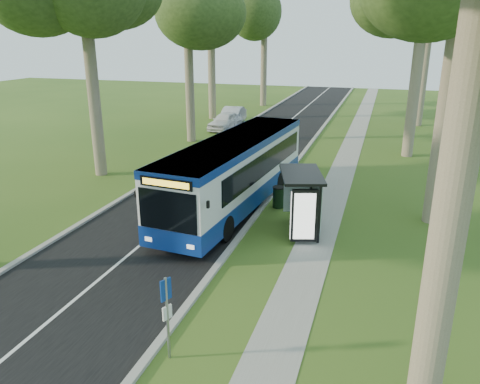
{
  "coord_description": "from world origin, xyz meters",
  "views": [
    {
      "loc": [
        5.19,
        -14.8,
        7.85
      ],
      "look_at": [
        -0.31,
        2.81,
        1.6
      ],
      "focal_mm": 35.0,
      "sensor_mm": 36.0,
      "label": 1
    }
  ],
  "objects_px": {
    "bus": "(236,172)",
    "bus_stop_sign": "(167,309)",
    "car_silver": "(232,116)",
    "litter_bin": "(279,197)",
    "bus_shelter": "(302,194)",
    "car_white": "(225,121)"
  },
  "relations": [
    {
      "from": "bus_shelter",
      "to": "litter_bin",
      "type": "distance_m",
      "value": 3.54
    },
    {
      "from": "car_white",
      "to": "car_silver",
      "type": "relative_size",
      "value": 0.93
    },
    {
      "from": "bus_shelter",
      "to": "litter_bin",
      "type": "xyz_separation_m",
      "value": [
        -1.61,
        2.89,
        -1.26
      ]
    },
    {
      "from": "litter_bin",
      "to": "car_white",
      "type": "distance_m",
      "value": 19.37
    },
    {
      "from": "bus",
      "to": "litter_bin",
      "type": "xyz_separation_m",
      "value": [
        1.96,
        0.5,
        -1.18
      ]
    },
    {
      "from": "bus",
      "to": "car_silver",
      "type": "distance_m",
      "value": 21.35
    },
    {
      "from": "car_white",
      "to": "litter_bin",
      "type": "bearing_deg",
      "value": -58.06
    },
    {
      "from": "bus",
      "to": "litter_bin",
      "type": "bearing_deg",
      "value": 19.33
    },
    {
      "from": "bus_shelter",
      "to": "car_silver",
      "type": "relative_size",
      "value": 0.69
    },
    {
      "from": "bus",
      "to": "car_silver",
      "type": "relative_size",
      "value": 2.66
    },
    {
      "from": "car_silver",
      "to": "bus",
      "type": "bearing_deg",
      "value": -75.32
    },
    {
      "from": "car_silver",
      "to": "bus_shelter",
      "type": "bearing_deg",
      "value": -69.3
    },
    {
      "from": "bus",
      "to": "bus_shelter",
      "type": "height_order",
      "value": "bus"
    },
    {
      "from": "car_white",
      "to": "car_silver",
      "type": "height_order",
      "value": "car_silver"
    },
    {
      "from": "bus",
      "to": "litter_bin",
      "type": "relative_size",
      "value": 12.33
    },
    {
      "from": "litter_bin",
      "to": "bus_shelter",
      "type": "bearing_deg",
      "value": -60.93
    },
    {
      "from": "bus",
      "to": "bus_stop_sign",
      "type": "distance_m",
      "value": 11.19
    },
    {
      "from": "car_white",
      "to": "car_silver",
      "type": "distance_m",
      "value": 2.39
    },
    {
      "from": "bus",
      "to": "litter_bin",
      "type": "height_order",
      "value": "bus"
    },
    {
      "from": "bus_shelter",
      "to": "litter_bin",
      "type": "bearing_deg",
      "value": 102.3
    },
    {
      "from": "bus_stop_sign",
      "to": "bus_shelter",
      "type": "bearing_deg",
      "value": 102.03
    },
    {
      "from": "bus_stop_sign",
      "to": "litter_bin",
      "type": "bearing_deg",
      "value": 112.83
    }
  ]
}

